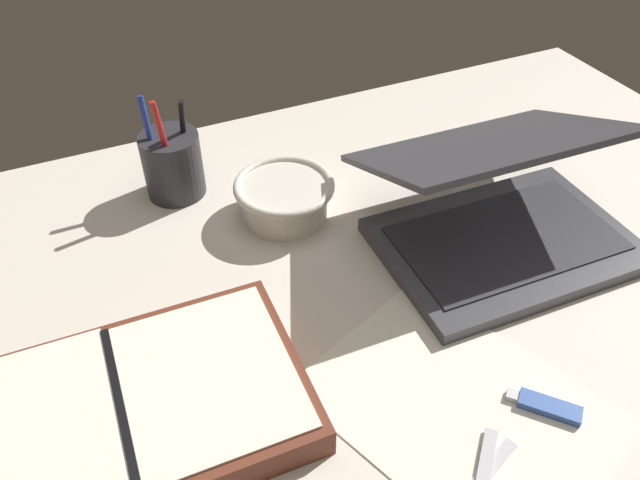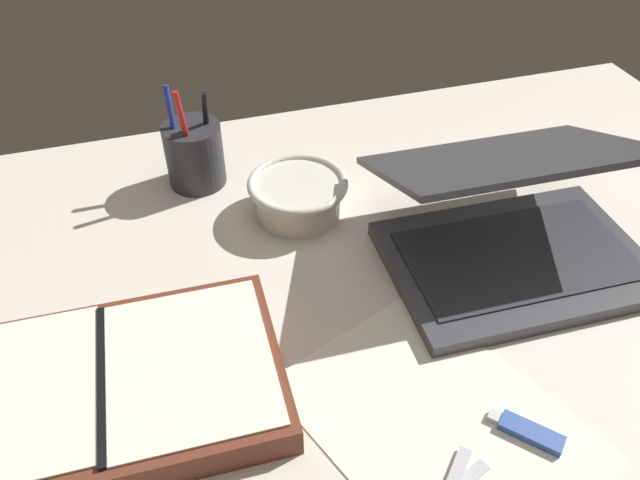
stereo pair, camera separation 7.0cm
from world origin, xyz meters
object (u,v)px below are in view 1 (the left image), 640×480
Objects in this scene: laptop at (500,210)px; pen_cup at (173,164)px; bowl at (284,198)px; planner at (124,415)px.

laptop is 43.99cm from pen_cup.
bowl is (-22.90, 15.70, -1.73)cm from laptop.
planner is (-48.90, -8.10, -2.86)cm from laptop.
planner is at bearing -137.53° from bowl.
laptop is 2.05× the size of pen_cup.
bowl is 16.45cm from pen_cup.
laptop is at bearing 11.07° from planner.
bowl is at bearing 44.13° from planner.
pen_cup is at bearing 143.91° from laptop.
planner is (-14.17, -35.10, -2.81)cm from pen_cup.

